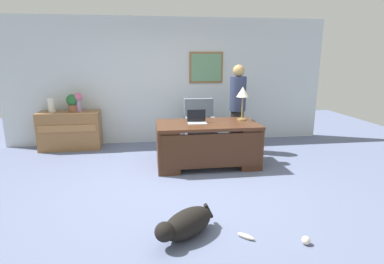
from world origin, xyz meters
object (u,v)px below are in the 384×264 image
(person_standing, at_px, (237,107))
(desk_lamp, at_px, (243,94))
(dog_toy_ball, at_px, (306,240))
(armchair, at_px, (200,127))
(vase_empty, at_px, (51,105))
(laptop, at_px, (197,120))
(dog_toy_bone, at_px, (246,236))
(vase_with_flowers, at_px, (78,100))
(credenza, at_px, (70,130))
(potted_plant, at_px, (72,102))
(dog_lying, at_px, (186,224))
(desk, at_px, (207,143))

(person_standing, distance_m, desk_lamp, 0.69)
(person_standing, distance_m, dog_toy_ball, 3.38)
(armchair, bearing_deg, person_standing, -16.45)
(desk_lamp, height_order, vase_empty, desk_lamp)
(laptop, bearing_deg, desk_lamp, 9.98)
(desk_lamp, height_order, dog_toy_bone, desk_lamp)
(vase_with_flowers, relative_size, dog_toy_ball, 4.33)
(dog_toy_ball, bearing_deg, credenza, 129.21)
(dog_toy_bone, bearing_deg, vase_empty, 128.21)
(vase_empty, bearing_deg, potted_plant, 0.00)
(person_standing, xyz_separation_m, vase_with_flowers, (-3.17, 0.63, 0.13))
(vase_with_flowers, distance_m, dog_toy_ball, 5.00)
(dog_lying, height_order, laptop, laptop)
(desk_lamp, relative_size, vase_with_flowers, 1.55)
(person_standing, bearing_deg, laptop, -141.59)
(armchair, bearing_deg, credenza, 171.14)
(credenza, xyz_separation_m, desk_lamp, (3.29, -1.22, 0.84))
(dog_lying, height_order, dog_toy_ball, dog_lying)
(person_standing, height_order, dog_lying, person_standing)
(dog_lying, relative_size, potted_plant, 1.98)
(desk_lamp, distance_m, vase_with_flowers, 3.32)
(laptop, relative_size, vase_empty, 1.13)
(dog_lying, bearing_deg, person_standing, 64.63)
(vase_empty, bearing_deg, desk_lamp, -18.69)
(potted_plant, bearing_deg, desk, -29.41)
(person_standing, bearing_deg, armchair, 163.55)
(potted_plant, relative_size, dog_toy_ball, 4.04)
(person_standing, relative_size, potted_plant, 4.81)
(vase_with_flowers, bearing_deg, dog_toy_bone, -57.21)
(dog_toy_bone, bearing_deg, armchair, 89.04)
(armchair, height_order, dog_toy_ball, armchair)
(vase_empty, bearing_deg, armchair, -7.95)
(desk, xyz_separation_m, credenza, (-2.62, 1.42, -0.02))
(potted_plant, bearing_deg, dog_lying, -62.43)
(credenza, bearing_deg, potted_plant, 0.81)
(person_standing, xyz_separation_m, dog_toy_ball, (-0.20, -3.27, -0.85))
(desk, bearing_deg, laptop, 163.39)
(dog_lying, bearing_deg, desk, 73.33)
(vase_with_flowers, relative_size, vase_empty, 1.36)
(desk_lamp, bearing_deg, dog_lying, -119.06)
(dog_toy_bone, bearing_deg, person_standing, 75.85)
(desk_lamp, bearing_deg, vase_with_flowers, 158.36)
(desk, distance_m, dog_toy_ball, 2.56)
(vase_with_flowers, relative_size, dog_toy_bone, 1.96)
(laptop, distance_m, dog_toy_ball, 2.74)
(vase_empty, bearing_deg, credenza, -0.24)
(armchair, xyz_separation_m, desk_lamp, (0.63, -0.81, 0.76))
(dog_lying, xyz_separation_m, vase_empty, (-2.29, 3.59, 0.77))
(credenza, height_order, desk_lamp, desk_lamp)
(vase_empty, distance_m, dog_toy_bone, 4.81)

